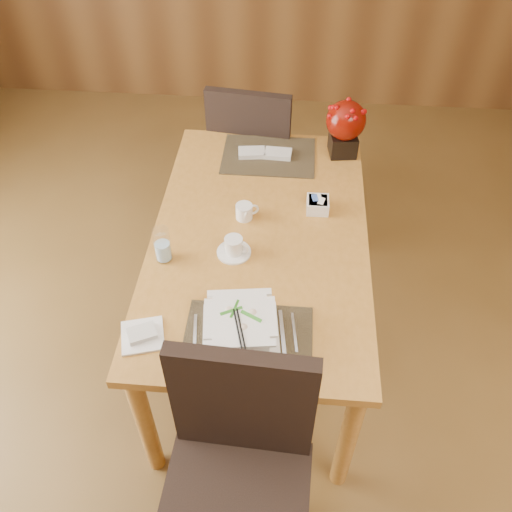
# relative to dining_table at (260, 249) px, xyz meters

# --- Properties ---
(ground) EXTENTS (6.00, 6.00, 0.00)m
(ground) POSITION_rel_dining_table_xyz_m (0.00, -0.60, -0.65)
(ground) COLOR brown
(ground) RESTS_ON ground
(dining_table) EXTENTS (0.90, 1.50, 0.75)m
(dining_table) POSITION_rel_dining_table_xyz_m (0.00, 0.00, 0.00)
(dining_table) COLOR #BC8034
(dining_table) RESTS_ON ground
(placemat_near) EXTENTS (0.45, 0.33, 0.01)m
(placemat_near) POSITION_rel_dining_table_xyz_m (0.00, -0.55, 0.10)
(placemat_near) COLOR black
(placemat_near) RESTS_ON dining_table
(placemat_far) EXTENTS (0.45, 0.33, 0.01)m
(placemat_far) POSITION_rel_dining_table_xyz_m (0.00, 0.55, 0.10)
(placemat_far) COLOR black
(placemat_far) RESTS_ON dining_table
(soup_setting) EXTENTS (0.30, 0.30, 0.11)m
(soup_setting) POSITION_rel_dining_table_xyz_m (-0.03, -0.53, 0.15)
(soup_setting) COLOR white
(soup_setting) RESTS_ON dining_table
(coffee_cup) EXTENTS (0.14, 0.14, 0.08)m
(coffee_cup) POSITION_rel_dining_table_xyz_m (-0.10, -0.12, 0.13)
(coffee_cup) COLOR white
(coffee_cup) RESTS_ON dining_table
(water_glass) EXTENTS (0.08, 0.08, 0.15)m
(water_glass) POSITION_rel_dining_table_xyz_m (-0.37, -0.18, 0.17)
(water_glass) COLOR white
(water_glass) RESTS_ON dining_table
(creamer_jug) EXTENTS (0.12, 0.12, 0.07)m
(creamer_jug) POSITION_rel_dining_table_xyz_m (-0.08, 0.09, 0.13)
(creamer_jug) COLOR white
(creamer_jug) RESTS_ON dining_table
(sugar_caddy) EXTENTS (0.10, 0.10, 0.06)m
(sugar_caddy) POSITION_rel_dining_table_xyz_m (0.24, 0.17, 0.13)
(sugar_caddy) COLOR white
(sugar_caddy) RESTS_ON dining_table
(berry_decor) EXTENTS (0.19, 0.19, 0.28)m
(berry_decor) POSITION_rel_dining_table_xyz_m (0.36, 0.61, 0.25)
(berry_decor) COLOR black
(berry_decor) RESTS_ON dining_table
(napkins_far) EXTENTS (0.26, 0.10, 0.02)m
(napkins_far) POSITION_rel_dining_table_xyz_m (-0.01, 0.55, 0.11)
(napkins_far) COLOR silver
(napkins_far) RESTS_ON dining_table
(bread_plate) EXTENTS (0.18, 0.18, 0.01)m
(bread_plate) POSITION_rel_dining_table_xyz_m (-0.37, -0.56, 0.10)
(bread_plate) COLOR white
(bread_plate) RESTS_ON dining_table
(near_chair) EXTENTS (0.50, 0.51, 1.03)m
(near_chair) POSITION_rel_dining_table_xyz_m (0.00, -0.92, -0.07)
(near_chair) COLOR black
(near_chair) RESTS_ON ground
(far_chair) EXTENTS (0.51, 0.51, 0.98)m
(far_chair) POSITION_rel_dining_table_xyz_m (-0.10, 0.86, -0.10)
(far_chair) COLOR black
(far_chair) RESTS_ON ground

